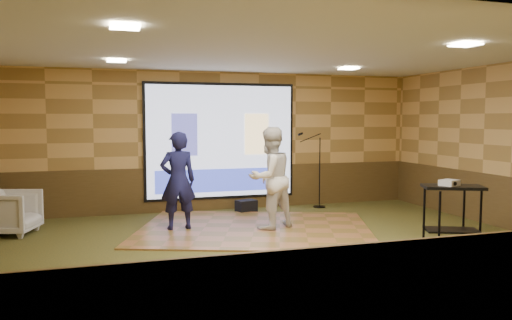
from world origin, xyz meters
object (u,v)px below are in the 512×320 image
object	(u,v)px
projector_screen	(221,142)
player_left	(178,181)
player_right	(270,178)
projector	(449,183)
dance_floor	(255,228)
av_table	(452,204)
duffel_bag	(246,206)
banquet_chair	(11,213)
mic_stand	(317,186)

from	to	relation	value
projector_screen	player_left	world-z (taller)	projector_screen
player_right	projector	distance (m)	2.98
dance_floor	player_left	world-z (taller)	player_left
player_left	player_right	size ratio (longest dim) A/B	0.96
projector_screen	av_table	size ratio (longest dim) A/B	3.51
projector	duffel_bag	distance (m)	4.35
dance_floor	banquet_chair	distance (m)	4.23
dance_floor	duffel_bag	distance (m)	1.67
projector_screen	av_table	xyz separation A→B (m)	(2.77, -4.08, -0.82)
av_table	mic_stand	size ratio (longest dim) A/B	0.56
player_left	av_table	world-z (taller)	player_left
projector_screen	mic_stand	size ratio (longest dim) A/B	1.96
dance_floor	player_right	bearing A→B (deg)	-25.08
dance_floor	mic_stand	bearing A→B (deg)	40.93
mic_stand	duffel_bag	distance (m)	1.72
projector	projector_screen	bearing A→B (deg)	101.25
projector_screen	banquet_chair	distance (m)	4.33
dance_floor	player_left	bearing A→B (deg)	166.93
dance_floor	av_table	size ratio (longest dim) A/B	4.32
mic_stand	projector_screen	bearing A→B (deg)	-174.29
player_left	duffel_bag	xyz separation A→B (m)	(1.64, 1.33, -0.77)
banquet_chair	duffel_bag	size ratio (longest dim) A/B	2.01
player_left	dance_floor	bearing A→B (deg)	164.31
player_left	av_table	xyz separation A→B (m)	(3.97, -2.29, -0.24)
projector_screen	dance_floor	size ratio (longest dim) A/B	0.81
player_right	banquet_chair	bearing A→B (deg)	-33.50
projector_screen	player_right	bearing A→B (deg)	-80.43
mic_stand	duffel_bag	size ratio (longest dim) A/B	4.08
projector_screen	mic_stand	xyz separation A→B (m)	(2.12, -0.37, -0.98)
projector_screen	player_right	world-z (taller)	projector_screen
mic_stand	duffel_bag	bearing A→B (deg)	-161.29
projector	av_table	bearing A→B (deg)	-26.99
projector	mic_stand	distance (m)	3.78
projector_screen	duffel_bag	world-z (taller)	projector_screen
projector_screen	projector	world-z (taller)	projector_screen
duffel_bag	dance_floor	bearing A→B (deg)	-100.74
projector	banquet_chair	xyz separation A→B (m)	(-6.70, 2.82, -0.61)
player_left	player_right	distance (m)	1.63
player_left	duffel_bag	distance (m)	2.25
dance_floor	projector	distance (m)	3.39
projector_screen	dance_floor	distance (m)	2.56
player_right	mic_stand	size ratio (longest dim) A/B	1.07
player_left	duffel_bag	size ratio (longest dim) A/B	4.18
banquet_chair	duffel_bag	xyz separation A→B (m)	(4.43, 0.79, -0.25)
banquet_chair	duffel_bag	bearing A→B (deg)	-63.56
av_table	banquet_chair	bearing A→B (deg)	157.31
duffel_bag	av_table	bearing A→B (deg)	-57.20
player_left	mic_stand	world-z (taller)	player_left
dance_floor	mic_stand	world-z (taller)	mic_stand
player_right	duffel_bag	distance (m)	1.93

